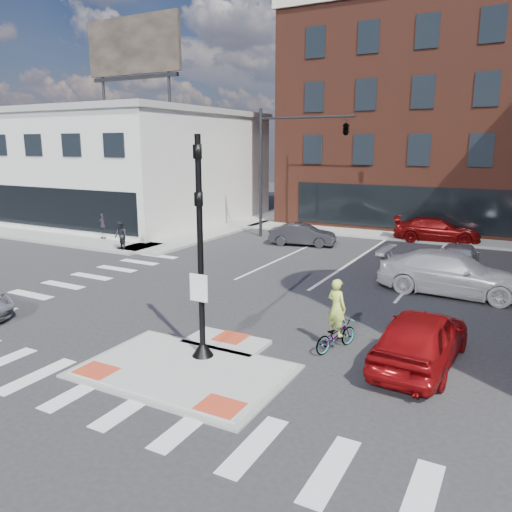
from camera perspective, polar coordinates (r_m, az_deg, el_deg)
The scene contains 17 objects.
ground at distance 13.93m, azimuth -7.02°, elevation -12.24°, with size 120.00×120.00×0.00m, color #28282B.
refuge_island at distance 13.72m, azimuth -7.66°, elevation -12.43°, with size 5.40×4.65×0.13m.
sidewalk_nw at distance 35.64m, azimuth -14.88°, elevation 2.90°, with size 23.50×20.50×0.15m.
sidewalk_n at distance 33.05m, azimuth 20.25°, elevation 1.80°, with size 26.00×3.00×0.15m, color gray.
building_nw at distance 42.20m, azimuth -16.06°, elevation 9.97°, with size 20.40×16.40×14.40m.
building_n at distance 42.51m, azimuth 23.14°, elevation 14.30°, with size 24.40×18.40×15.50m.
building_far_left at distance 63.29m, azimuth 18.35°, elevation 11.25°, with size 10.00×12.00×10.00m, color slate.
signal_pole at distance 13.43m, azimuth -6.32°, elevation -2.47°, with size 0.60×0.60×5.98m.
mast_arm_signal at distance 30.27m, azimuth 7.48°, elevation 13.23°, with size 6.10×2.24×8.00m.
red_sedan at distance 14.23m, azimuth 18.35°, elevation -8.82°, with size 1.87×4.64×1.58m, color #9B0E10.
white_pickup at distance 21.26m, azimuth 21.53°, elevation -1.88°, with size 2.34×5.76×1.67m, color white.
bg_car_dark at distance 29.57m, azimuth 5.34°, elevation 2.45°, with size 1.35×3.87×1.28m, color #2A2A2F.
bg_car_silver at distance 24.96m, azimuth 22.19°, elevation -0.11°, with size 1.74×4.32×1.47m, color #B9BBC1.
bg_car_red at distance 32.47m, azimuth 19.95°, elevation 2.83°, with size 2.06×5.06×1.47m, color maroon.
cyclist at distance 14.69m, azimuth 9.12°, elevation -7.93°, with size 1.13×1.77×2.13m.
pedestrian_a at distance 28.48m, azimuth -15.21°, elevation 2.26°, with size 0.76×0.59×1.56m, color black.
pedestrian_b at distance 32.18m, azimuth -17.06°, elevation 3.33°, with size 0.93×0.39×1.58m, color #362F3A.
Camera 1 is at (7.43, -10.24, 5.84)m, focal length 35.00 mm.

